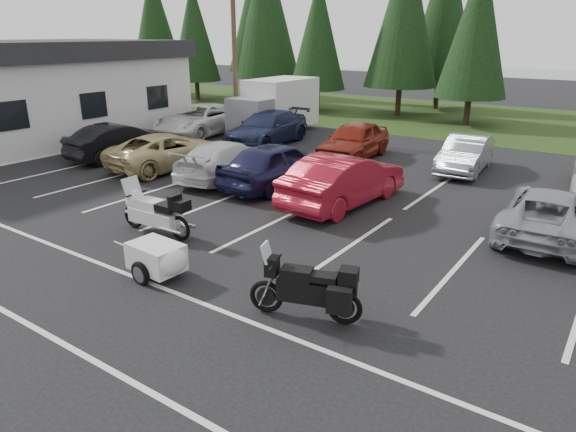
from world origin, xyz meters
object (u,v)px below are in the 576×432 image
(car_near_4, at_px, (277,164))
(car_near_6, at_px, (549,213))
(car_near_3, at_px, (228,160))
(utility_pole, at_px, (234,44))
(car_far_3, at_px, (466,154))
(touring_motorcycle, at_px, (155,208))
(car_far_2, at_px, (354,141))
(box_truck, at_px, (270,107))
(car_far_1, at_px, (267,128))
(car_near_2, at_px, (168,151))
(adventure_motorcycle, at_px, (305,283))
(car_near_0, at_px, (110,137))
(cargo_trailer, at_px, (157,260))
(car_far_0, at_px, (200,120))
(car_near_5, at_px, (344,180))
(car_near_1, at_px, (120,141))
(building, at_px, (16,91))

(car_near_4, xyz_separation_m, car_near_6, (8.89, 0.33, -0.16))
(car_near_3, bearing_deg, utility_pole, -57.47)
(car_far_3, bearing_deg, touring_motorcycle, -117.12)
(car_far_2, bearing_deg, car_near_4, -95.83)
(box_truck, bearing_deg, car_far_1, -57.10)
(car_near_2, distance_m, adventure_motorcycle, 12.99)
(car_near_0, distance_m, cargo_trailer, 14.03)
(car_far_0, bearing_deg, touring_motorcycle, -56.61)
(box_truck, bearing_deg, car_near_5, -42.69)
(car_near_3, relative_size, cargo_trailer, 2.77)
(car_near_1, relative_size, car_far_0, 0.79)
(building, relative_size, car_near_4, 3.21)
(utility_pole, xyz_separation_m, car_near_3, (6.15, -7.81, -3.98))
(car_far_2, bearing_deg, touring_motorcycle, -94.90)
(building, distance_m, car_near_4, 16.45)
(car_near_1, bearing_deg, car_near_3, -174.50)
(car_near_5, xyz_separation_m, car_far_0, (-12.27, 6.18, -0.01))
(utility_pole, height_order, car_far_1, utility_pole)
(car_near_5, bearing_deg, adventure_motorcycle, 117.38)
(utility_pole, relative_size, car_far_1, 1.63)
(box_truck, bearing_deg, car_near_0, -112.61)
(car_near_3, xyz_separation_m, car_far_1, (-2.62, 5.95, 0.08))
(car_near_1, distance_m, car_near_4, 8.34)
(car_near_0, height_order, adventure_motorcycle, adventure_motorcycle)
(box_truck, distance_m, car_near_4, 10.36)
(utility_pole, height_order, touring_motorcycle, utility_pole)
(building, bearing_deg, car_near_6, 1.54)
(car_far_3, bearing_deg, car_near_1, -158.58)
(car_far_2, height_order, cargo_trailer, car_far_2)
(car_near_2, xyz_separation_m, touring_motorcycle, (5.27, -5.38, 0.04))
(car_near_6, height_order, car_far_1, car_far_1)
(building, xyz_separation_m, car_far_1, (11.53, 6.14, -1.65))
(car_far_3, xyz_separation_m, cargo_trailer, (-2.87, -13.57, -0.29))
(car_near_4, distance_m, car_far_0, 10.91)
(car_near_4, relative_size, car_far_1, 0.88)
(car_near_5, distance_m, car_near_6, 5.97)
(box_truck, relative_size, car_near_3, 1.14)
(car_near_5, bearing_deg, car_near_6, -167.97)
(car_near_1, distance_m, cargo_trailer, 12.61)
(car_near_1, relative_size, car_far_1, 0.85)
(building, bearing_deg, adventure_motorcycle, -16.96)
(car_near_6, xyz_separation_m, touring_motorcycle, (-8.90, -6.04, 0.10))
(car_far_2, bearing_deg, car_far_1, 172.63)
(car_far_0, relative_size, car_far_3, 1.38)
(car_near_6, distance_m, car_far_3, 6.98)
(car_near_2, relative_size, car_near_5, 1.03)
(car_near_2, bearing_deg, car_near_6, -172.70)
(car_near_2, relative_size, car_far_2, 1.10)
(touring_motorcycle, bearing_deg, utility_pole, 119.82)
(car_far_2, relative_size, car_far_3, 1.10)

